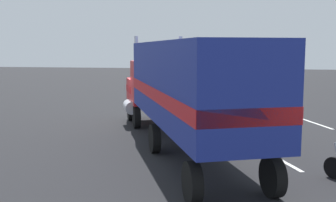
% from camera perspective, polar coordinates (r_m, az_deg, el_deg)
% --- Properties ---
extents(ground_plane, '(120.00, 120.00, 0.00)m').
position_cam_1_polar(ground_plane, '(21.60, -3.16, -3.11)').
color(ground_plane, '#232326').
extents(lane_stripe_near, '(4.15, 1.76, 0.01)m').
position_cam_1_polar(lane_stripe_near, '(18.38, 5.55, -4.96)').
color(lane_stripe_near, silver).
rests_on(lane_stripe_near, ground_plane).
extents(lane_stripe_mid, '(4.13, 1.82, 0.01)m').
position_cam_1_polar(lane_stripe_mid, '(15.70, 14.19, -7.28)').
color(lane_stripe_mid, silver).
rests_on(lane_stripe_mid, ground_plane).
extents(lane_stripe_far, '(4.18, 1.67, 0.01)m').
position_cam_1_polar(lane_stripe_far, '(23.30, 19.20, -2.72)').
color(lane_stripe_far, silver).
rests_on(lane_stripe_far, ground_plane).
extents(semi_truck, '(14.02, 7.76, 4.50)m').
position_cam_1_polar(semi_truck, '(15.50, 2.00, 2.21)').
color(semi_truck, red).
rests_on(semi_truck, ground_plane).
extents(person_bystander, '(0.35, 0.47, 1.63)m').
position_cam_1_polar(person_bystander, '(19.22, 6.61, -1.74)').
color(person_bystander, black).
rests_on(person_bystander, ground_plane).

